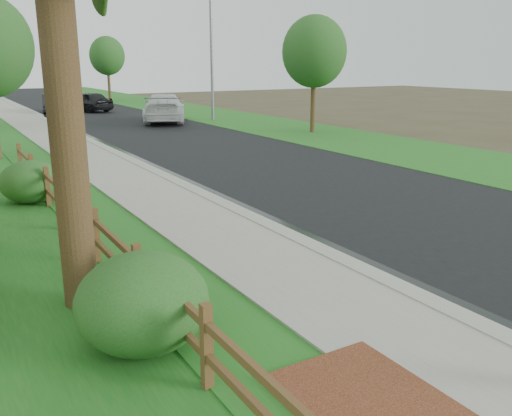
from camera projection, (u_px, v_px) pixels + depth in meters
ground at (445, 329)px, 7.81m from camera, size 120.00×120.00×0.00m
road at (101, 115)px, 39.11m from camera, size 8.00×90.00×0.02m
curb at (40, 117)px, 37.02m from camera, size 0.40×90.00×0.12m
wet_gutter at (45, 117)px, 37.21m from camera, size 0.50×90.00×0.00m
sidewalk at (19, 118)px, 36.39m from camera, size 2.20×90.00×0.10m
verge_far at (189, 110)px, 42.51m from camera, size 6.00×90.00×0.04m
brick_patch at (380, 412)px, 5.88m from camera, size 1.60×2.40×0.11m
ranch_fence at (80, 217)px, 11.18m from camera, size 0.12×16.92×1.10m
white_suv at (164, 108)px, 34.07m from camera, size 4.70×6.62×1.78m
dark_car_mid at (88, 102)px, 41.35m from camera, size 3.28×4.77×1.51m
dark_car_far at (53, 103)px, 40.55m from camera, size 2.17×4.36×1.37m
streetlight at (209, 36)px, 34.04m from camera, size 2.15×0.24×9.33m
shrub_a at (143, 303)px, 7.13m from camera, size 2.17×2.17×1.33m
shrub_c at (30, 182)px, 14.64m from camera, size 1.66×1.66×1.17m
tree_near_right at (314, 52)px, 28.26m from camera, size 3.39×3.39×6.09m
tree_far_right at (107, 56)px, 51.37m from camera, size 3.30×3.30×6.08m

